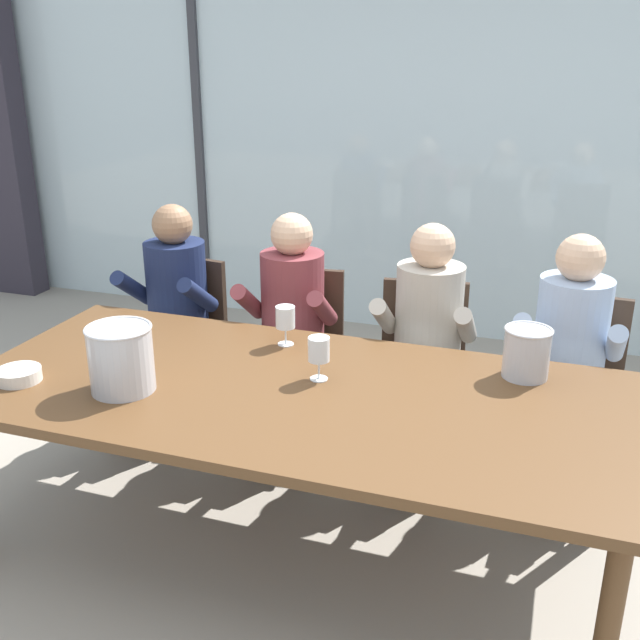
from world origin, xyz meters
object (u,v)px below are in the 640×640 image
at_px(tasting_bowl, 19,375).
at_px(wine_glass_near_bucket, 285,319).
at_px(chair_near_curtain, 183,327).
at_px(person_maroon_top, 288,318).
at_px(ice_bucket_secondary, 527,352).
at_px(dining_table, 290,402).
at_px(wine_glass_by_left_taster, 319,351).
at_px(person_beige_jumper, 425,334).
at_px(person_pale_blue_shirt, 568,351).
at_px(chair_left_of_center, 300,342).
at_px(person_navy_polo, 171,304).
at_px(chair_right_of_center, 575,377).
at_px(ice_bucket_primary, 121,358).
at_px(chair_center, 421,358).

xyz_separation_m(tasting_bowl, wine_glass_near_bucket, (0.84, 0.68, 0.09)).
bearing_deg(tasting_bowl, chair_near_curtain, 89.80).
xyz_separation_m(person_maroon_top, ice_bucket_secondary, (1.17, -0.46, 0.16)).
bearing_deg(dining_table, ice_bucket_secondary, 25.13).
distance_m(ice_bucket_secondary, wine_glass_by_left_taster, 0.81).
bearing_deg(person_beige_jumper, person_pale_blue_shirt, -0.49).
bearing_deg(wine_glass_by_left_taster, person_maroon_top, 119.24).
distance_m(chair_left_of_center, person_navy_polo, 0.72).
distance_m(chair_near_curtain, person_pale_blue_shirt, 2.01).
bearing_deg(chair_near_curtain, tasting_bowl, -82.70).
distance_m(ice_bucket_secondary, wine_glass_near_bucket, 1.00).
height_order(person_beige_jumper, tasting_bowl, person_beige_jumper).
height_order(chair_near_curtain, person_navy_polo, person_navy_polo).
bearing_deg(chair_right_of_center, chair_left_of_center, -176.87).
xyz_separation_m(chair_near_curtain, wine_glass_by_left_taster, (1.08, -0.87, 0.35)).
height_order(chair_right_of_center, person_beige_jumper, person_beige_jumper).
bearing_deg(chair_near_curtain, person_pale_blue_shirt, 4.01).
relative_size(chair_left_of_center, ice_bucket_secondary, 4.38).
distance_m(dining_table, chair_right_of_center, 1.44).
height_order(dining_table, person_pale_blue_shirt, person_pale_blue_shirt).
xyz_separation_m(chair_left_of_center, person_navy_polo, (-0.69, -0.11, 0.17)).
bearing_deg(person_navy_polo, wine_glass_near_bucket, -29.26).
height_order(chair_left_of_center, person_pale_blue_shirt, person_pale_blue_shirt).
xyz_separation_m(dining_table, tasting_bowl, (-1.01, -0.28, 0.08)).
bearing_deg(dining_table, ice_bucket_primary, -159.61).
bearing_deg(chair_center, wine_glass_near_bucket, -138.39).
bearing_deg(person_maroon_top, dining_table, -71.59).
bearing_deg(chair_right_of_center, chair_near_curtain, -177.36).
xyz_separation_m(chair_right_of_center, person_pale_blue_shirt, (-0.05, -0.13, 0.17)).
relative_size(chair_near_curtain, chair_left_of_center, 1.00).
relative_size(person_maroon_top, wine_glass_near_bucket, 6.91).
relative_size(person_navy_polo, ice_bucket_primary, 4.74).
relative_size(person_maroon_top, ice_bucket_secondary, 5.97).
xyz_separation_m(dining_table, chair_near_curtain, (-1.01, 0.97, -0.17)).
distance_m(chair_left_of_center, chair_center, 0.64).
relative_size(chair_center, ice_bucket_primary, 3.48).
bearing_deg(chair_center, wine_glass_by_left_taster, -113.10).
bearing_deg(chair_right_of_center, person_maroon_top, -172.22).
height_order(chair_near_curtain, person_pale_blue_shirt, person_pale_blue_shirt).
distance_m(dining_table, chair_center, 1.03).
distance_m(chair_right_of_center, wine_glass_by_left_taster, 1.35).
height_order(person_navy_polo, person_beige_jumper, same).
bearing_deg(chair_near_curtain, ice_bucket_secondary, -10.11).
relative_size(person_pale_blue_shirt, tasting_bowl, 7.08).
bearing_deg(person_pale_blue_shirt, wine_glass_by_left_taster, -137.39).
height_order(dining_table, person_maroon_top, person_maroon_top).
bearing_deg(wine_glass_by_left_taster, chair_right_of_center, 42.23).
relative_size(chair_near_curtain, tasting_bowl, 5.20).
bearing_deg(person_pale_blue_shirt, ice_bucket_secondary, -105.83).
bearing_deg(chair_left_of_center, dining_table, -80.12).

